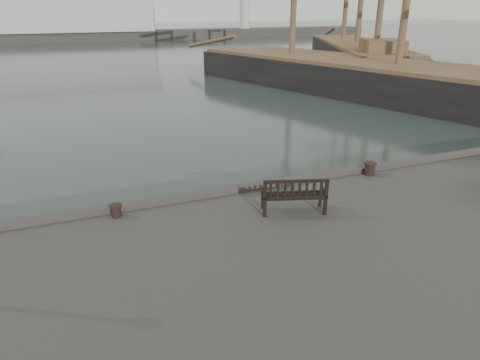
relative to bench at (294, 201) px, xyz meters
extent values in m
plane|color=black|center=(-1.09, 2.12, -1.90)|extent=(400.00, 400.00, 0.00)
cube|color=#383530|center=(-1.09, 94.12, -0.90)|extent=(140.00, 8.00, 2.00)
cube|color=#A8A39B|center=(-9.09, 94.12, 4.10)|extent=(46.00, 9.00, 8.00)
cylinder|color=#A8A39B|center=(36.91, 94.12, 4.10)|extent=(2.40, 2.40, 8.00)
cube|color=black|center=(0.01, 0.03, 0.17)|extent=(1.94, 1.15, 0.05)
cube|color=black|center=(-0.07, -0.23, 0.44)|extent=(1.78, 0.62, 0.55)
cube|color=black|center=(0.01, 0.03, -0.08)|extent=(1.81, 1.03, 0.51)
cylinder|color=black|center=(-4.81, 1.59, -0.15)|extent=(0.40, 0.40, 0.37)
cylinder|color=black|center=(3.91, 1.62, -0.11)|extent=(0.51, 0.51, 0.46)
cube|color=black|center=(19.39, 18.43, -1.48)|extent=(21.42, 42.36, 4.19)
cube|color=brown|center=(19.39, 18.43, 0.77)|extent=(20.75, 41.43, 0.30)
cube|color=black|center=(27.93, 35.79, -1.45)|extent=(18.52, 31.30, 4.46)
cube|color=brown|center=(27.93, 35.79, 0.93)|extent=(17.96, 30.60, 0.30)
camera|label=1|loc=(-5.55, -9.80, 5.20)|focal=32.00mm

